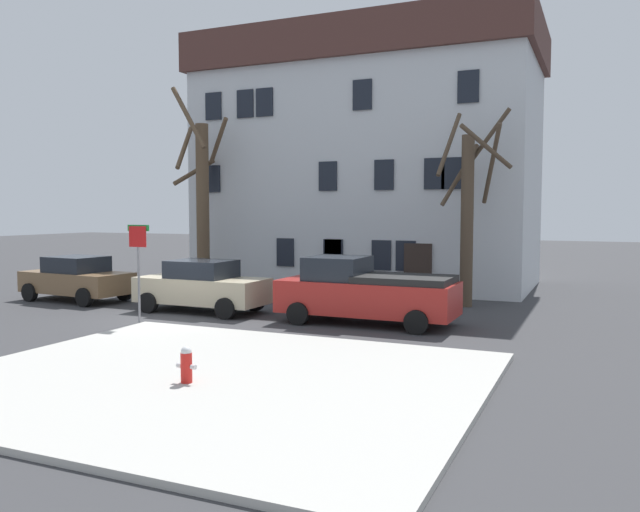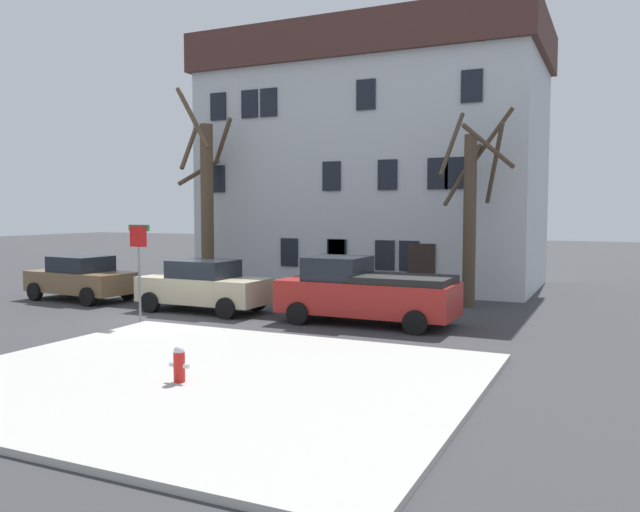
# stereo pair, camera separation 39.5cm
# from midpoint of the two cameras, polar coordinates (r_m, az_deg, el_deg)

# --- Properties ---
(ground_plane) EXTENTS (120.00, 120.00, 0.00)m
(ground_plane) POSITION_cam_midpoint_polar(r_m,az_deg,el_deg) (20.66, -14.43, -5.50)
(ground_plane) COLOR #38383A
(sidewalk_slab) EXTENTS (10.49, 8.87, 0.12)m
(sidewalk_slab) POSITION_cam_midpoint_polar(r_m,az_deg,el_deg) (13.17, -10.43, -10.66)
(sidewalk_slab) COLOR #B7B5AD
(sidewalk_slab) RESTS_ON ground_plane
(building_main) EXTENTS (15.19, 8.00, 11.32)m
(building_main) POSITION_cam_midpoint_polar(r_m,az_deg,el_deg) (30.02, 3.92, 8.55)
(building_main) COLOR silver
(building_main) RESTS_ON ground_plane
(tree_bare_near) EXTENTS (2.55, 2.42, 8.54)m
(tree_bare_near) POSITION_cam_midpoint_polar(r_m,az_deg,el_deg) (27.96, -10.87, 5.11)
(tree_bare_near) COLOR brown
(tree_bare_near) RESTS_ON ground_plane
(tree_bare_mid) EXTENTS (2.55, 2.90, 6.97)m
(tree_bare_mid) POSITION_cam_midpoint_polar(r_m,az_deg,el_deg) (23.07, 12.60, 4.29)
(tree_bare_mid) COLOR #4C3D2D
(tree_bare_mid) RESTS_ON ground_plane
(car_brown_sedan) EXTENTS (4.43, 2.40, 1.68)m
(car_brown_sedan) POSITION_cam_midpoint_polar(r_m,az_deg,el_deg) (25.74, -21.23, -1.89)
(car_brown_sedan) COLOR brown
(car_brown_sedan) RESTS_ON ground_plane
(car_beige_sedan) EXTENTS (4.46, 2.09, 1.74)m
(car_beige_sedan) POSITION_cam_midpoint_polar(r_m,az_deg,el_deg) (21.78, -10.97, -2.65)
(car_beige_sedan) COLOR #C6B793
(car_beige_sedan) RESTS_ON ground_plane
(pickup_truck_red) EXTENTS (5.30, 2.28, 1.99)m
(pickup_truck_red) POSITION_cam_midpoint_polar(r_m,az_deg,el_deg) (19.22, 3.47, -3.19)
(pickup_truck_red) COLOR #AD231E
(pickup_truck_red) RESTS_ON ground_plane
(fire_hydrant) EXTENTS (0.42, 0.22, 0.70)m
(fire_hydrant) POSITION_cam_midpoint_polar(r_m,az_deg,el_deg) (12.64, -12.69, -9.34)
(fire_hydrant) COLOR red
(fire_hydrant) RESTS_ON sidewalk_slab
(street_sign_pole) EXTENTS (0.76, 0.07, 2.98)m
(street_sign_pole) POSITION_cam_midpoint_polar(r_m,az_deg,el_deg) (19.34, -16.42, 0.00)
(street_sign_pole) COLOR slate
(street_sign_pole) RESTS_ON ground_plane
(bicycle_leaning) EXTENTS (1.74, 0.24, 1.03)m
(bicycle_leaning) POSITION_cam_midpoint_polar(r_m,az_deg,el_deg) (28.13, -10.94, -2.16)
(bicycle_leaning) COLOR black
(bicycle_leaning) RESTS_ON ground_plane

